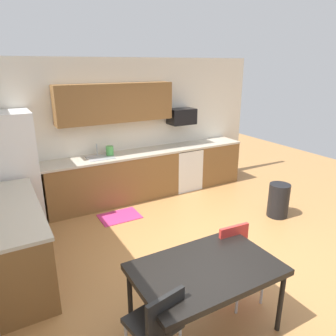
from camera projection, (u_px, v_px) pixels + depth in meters
ground_plane at (202, 253)px, 4.52m from camera, size 12.00×12.00×0.00m
wall_back at (127, 129)px, 6.29m from camera, size 5.80×0.10×2.70m
cabinet_run_back at (114, 180)px, 6.07m from camera, size 2.57×0.60×0.90m
cabinet_run_back_right at (213, 162)px, 7.17m from camera, size 0.98×0.60×0.90m
cabinet_run_left at (17, 242)px, 3.97m from camera, size 0.60×2.00×0.90m
countertop_back at (135, 154)px, 6.14m from camera, size 4.80×0.64×0.04m
countertop_left at (11, 208)px, 3.82m from camera, size 0.64×2.00×0.04m
upper_cabinets_back at (116, 103)px, 5.79m from camera, size 2.20×0.34×0.70m
refrigerator at (12, 171)px, 5.04m from camera, size 0.76×0.70×1.89m
oven_range at (183, 167)px, 6.80m from camera, size 0.60×0.60×0.91m
microwave at (182, 116)px, 6.54m from camera, size 0.54×0.36×0.32m
sink_basin at (101, 161)px, 5.82m from camera, size 0.48×0.40×0.14m
sink_faucet at (97, 150)px, 5.92m from camera, size 0.02×0.02×0.24m
dining_table at (206, 272)px, 3.04m from camera, size 1.40×0.90×0.74m
chair_near_table at (238, 258)px, 3.56m from camera, size 0.43×0.43×0.85m
chair_far_side at (157, 322)px, 2.67m from camera, size 0.47×0.47×0.85m
trash_bin at (278, 200)px, 5.54m from camera, size 0.36×0.36×0.60m
floor_mat at (120, 216)px, 5.60m from camera, size 0.70×0.50×0.01m
kettle at (110, 151)px, 5.91m from camera, size 0.14×0.14×0.20m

